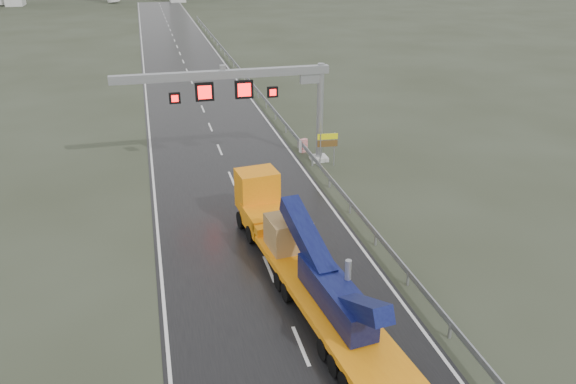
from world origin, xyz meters
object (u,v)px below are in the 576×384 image
object	(u,v)px
striped_barrier	(303,146)
exit_sign_pair	(327,143)
sign_gantry	(254,90)
heavy_haul_truck	(296,249)

from	to	relation	value
striped_barrier	exit_sign_pair	bearing A→B (deg)	-99.69
exit_sign_pair	striped_barrier	world-z (taller)	exit_sign_pair
sign_gantry	striped_barrier	world-z (taller)	sign_gantry
heavy_haul_truck	exit_sign_pair	bearing A→B (deg)	59.83
sign_gantry	exit_sign_pair	distance (m)	6.44
heavy_haul_truck	sign_gantry	bearing A→B (deg)	79.79
heavy_haul_truck	exit_sign_pair	xyz separation A→B (m)	(5.95, 13.60, 0.23)
striped_barrier	heavy_haul_truck	bearing A→B (deg)	-130.88
sign_gantry	heavy_haul_truck	xyz separation A→B (m)	(-0.96, -14.91, -4.08)
heavy_haul_truck	striped_barrier	size ratio (longest dim) A/B	16.48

